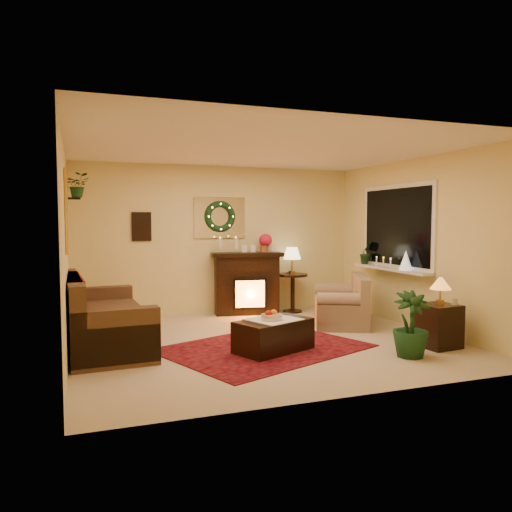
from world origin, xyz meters
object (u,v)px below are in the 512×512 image
object	(u,v)px
fireplace	(247,283)
side_table_round	(293,294)
end_table_square	(438,327)
loveseat	(340,298)
coffee_table	(274,335)
sofa	(106,314)

from	to	relation	value
fireplace	side_table_round	size ratio (longest dim) A/B	1.60
side_table_round	end_table_square	world-z (taller)	side_table_round
fireplace	end_table_square	bearing A→B (deg)	-53.62
fireplace	end_table_square	distance (m)	3.46
fireplace	loveseat	xyz separation A→B (m)	(1.14, -1.30, -0.13)
end_table_square	side_table_round	bearing A→B (deg)	104.49
fireplace	loveseat	bearing A→B (deg)	-40.04
end_table_square	coffee_table	size ratio (longest dim) A/B	0.58
side_table_round	coffee_table	distance (m)	2.77
fireplace	loveseat	world-z (taller)	fireplace
fireplace	coffee_table	world-z (taller)	fireplace
end_table_square	coffee_table	world-z (taller)	end_table_square
loveseat	fireplace	bearing A→B (deg)	156.16
side_table_round	end_table_square	xyz separation A→B (m)	(0.76, -2.94, -0.05)
sofa	side_table_round	size ratio (longest dim) A/B	3.16
fireplace	coffee_table	distance (m)	2.61
fireplace	side_table_round	distance (m)	0.88
fireplace	side_table_round	xyz separation A→B (m)	(0.84, -0.12, -0.23)
loveseat	sofa	bearing A→B (deg)	-150.55
sofa	end_table_square	world-z (taller)	sofa
loveseat	side_table_round	distance (m)	1.23
end_table_square	coffee_table	xyz separation A→B (m)	(-2.10, 0.51, -0.06)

